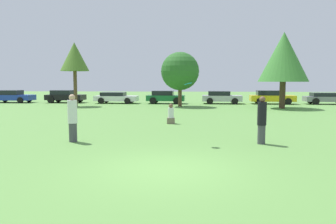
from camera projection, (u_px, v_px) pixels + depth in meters
name	position (u px, v px, depth m)	size (l,w,h in m)	color
ground_plane	(165.00, 169.00, 8.66)	(120.00, 120.00, 0.00)	#5B8E42
person_thrower	(73.00, 118.00, 12.48)	(0.36, 0.36, 1.83)	#3F3F47
person_catcher	(262.00, 120.00, 12.06)	(0.33, 0.33, 1.77)	#3F3F47
frisbee	(188.00, 84.00, 11.95)	(0.28, 0.29, 0.08)	#19B2D8
bystander_sitting	(171.00, 115.00, 17.81)	(0.41, 0.34, 1.09)	#726651
tree_0	(75.00, 57.00, 29.35)	(2.56, 2.56, 5.77)	brown
tree_1	(180.00, 71.00, 29.26)	(3.43, 3.43, 4.89)	brown
tree_2	(284.00, 57.00, 27.11)	(4.10, 4.10, 6.35)	#473323
parked_car_blue	(11.00, 96.00, 34.63)	(4.57, 2.07, 1.31)	#1E389E
parked_car_black	(65.00, 96.00, 34.45)	(4.01, 2.15, 1.32)	black
parked_car_white	(116.00, 97.00, 33.52)	(4.45, 2.14, 1.14)	silver
parked_car_green	(165.00, 97.00, 33.12)	(3.89, 2.05, 1.30)	#196633
parked_car_silver	(221.00, 97.00, 32.98)	(4.01, 2.18, 1.27)	#B2B2B7
parked_car_yellow	(271.00, 97.00, 32.64)	(4.40, 2.16, 1.35)	gold
parked_car_grey	(327.00, 98.00, 32.24)	(4.50, 2.06, 1.14)	slate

